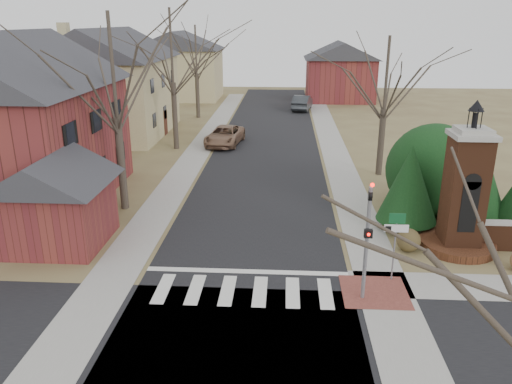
# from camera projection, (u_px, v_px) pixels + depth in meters

# --- Properties ---
(ground) EXTENTS (120.00, 120.00, 0.00)m
(ground) POSITION_uv_depth(u_px,v_px,m) (242.00, 303.00, 17.62)
(ground) COLOR brown
(ground) RESTS_ON ground
(main_street) EXTENTS (8.00, 70.00, 0.01)m
(main_street) POSITION_uv_depth(u_px,v_px,m) (266.00, 150.00, 38.37)
(main_street) COLOR black
(main_street) RESTS_ON ground
(cross_street) EXTENTS (120.00, 8.00, 0.01)m
(cross_street) POSITION_uv_depth(u_px,v_px,m) (233.00, 357.00, 14.79)
(cross_street) COLOR black
(cross_street) RESTS_ON ground
(crosswalk_zone) EXTENTS (8.00, 2.20, 0.02)m
(crosswalk_zone) POSITION_uv_depth(u_px,v_px,m) (244.00, 291.00, 18.37)
(crosswalk_zone) COLOR silver
(crosswalk_zone) RESTS_ON ground
(stop_bar) EXTENTS (8.00, 0.35, 0.02)m
(stop_bar) POSITION_uv_depth(u_px,v_px,m) (247.00, 272.00, 19.79)
(stop_bar) COLOR silver
(stop_bar) RESTS_ON ground
(sidewalk_right_main) EXTENTS (2.00, 60.00, 0.02)m
(sidewalk_right_main) POSITION_uv_depth(u_px,v_px,m) (334.00, 151.00, 38.08)
(sidewalk_right_main) COLOR gray
(sidewalk_right_main) RESTS_ON ground
(sidewalk_left) EXTENTS (2.00, 60.00, 0.02)m
(sidewalk_left) POSITION_uv_depth(u_px,v_px,m) (200.00, 149.00, 38.66)
(sidewalk_left) COLOR gray
(sidewalk_left) RESTS_ON ground
(curb_apron) EXTENTS (2.40, 2.40, 0.02)m
(curb_apron) POSITION_uv_depth(u_px,v_px,m) (374.00, 292.00, 18.29)
(curb_apron) COLOR brown
(curb_apron) RESTS_ON ground
(traffic_signal_pole) EXTENTS (0.28, 0.41, 4.50)m
(traffic_signal_pole) POSITION_uv_depth(u_px,v_px,m) (368.00, 232.00, 17.07)
(traffic_signal_pole) COLOR slate
(traffic_signal_pole) RESTS_ON ground
(sign_post) EXTENTS (0.90, 0.07, 2.75)m
(sign_post) POSITION_uv_depth(u_px,v_px,m) (396.00, 233.00, 18.54)
(sign_post) COLOR slate
(sign_post) RESTS_ON ground
(brick_gate_monument) EXTENTS (3.20, 3.20, 6.47)m
(brick_gate_monument) POSITION_uv_depth(u_px,v_px,m) (463.00, 202.00, 21.12)
(brick_gate_monument) COLOR #502917
(brick_gate_monument) RESTS_ON ground
(house_brick_left) EXTENTS (9.80, 11.80, 9.42)m
(house_brick_left) POSITION_uv_depth(u_px,v_px,m) (12.00, 116.00, 26.26)
(house_brick_left) COLOR maroon
(house_brick_left) RESTS_ON ground
(house_stucco_left) EXTENTS (9.80, 12.80, 9.28)m
(house_stucco_left) POSITION_uv_depth(u_px,v_px,m) (110.00, 80.00, 42.34)
(house_stucco_left) COLOR tan
(house_stucco_left) RESTS_ON ground
(garage_left) EXTENTS (4.80, 4.80, 4.29)m
(garage_left) POSITION_uv_depth(u_px,v_px,m) (55.00, 196.00, 21.60)
(garage_left) COLOR maroon
(garage_left) RESTS_ON ground
(house_distant_left) EXTENTS (10.80, 8.80, 8.53)m
(house_distant_left) POSITION_uv_depth(u_px,v_px,m) (179.00, 64.00, 62.18)
(house_distant_left) COLOR tan
(house_distant_left) RESTS_ON ground
(house_distant_right) EXTENTS (8.80, 8.80, 7.30)m
(house_distant_right) POSITION_uv_depth(u_px,v_px,m) (340.00, 70.00, 61.26)
(house_distant_right) COLOR maroon
(house_distant_right) RESTS_ON ground
(evergreen_near) EXTENTS (2.80, 2.80, 4.10)m
(evergreen_near) POSITION_uv_depth(u_px,v_px,m) (409.00, 183.00, 23.07)
(evergreen_near) COLOR #473D33
(evergreen_near) RESTS_ON ground
(evergreen_mid) EXTENTS (3.40, 3.40, 4.70)m
(evergreen_mid) POSITION_uv_depth(u_px,v_px,m) (474.00, 171.00, 23.92)
(evergreen_mid) COLOR #473D33
(evergreen_mid) RESTS_ON ground
(evergreen_mass) EXTENTS (4.80, 4.80, 4.80)m
(evergreen_mass) POSITION_uv_depth(u_px,v_px,m) (434.00, 167.00, 25.29)
(evergreen_mass) COLOR black
(evergreen_mass) RESTS_ON ground
(bare_tree_0) EXTENTS (8.05, 8.05, 11.15)m
(bare_tree_0) POSITION_uv_depth(u_px,v_px,m) (112.00, 59.00, 23.99)
(bare_tree_0) COLOR #473D33
(bare_tree_0) RESTS_ON ground
(bare_tree_1) EXTENTS (8.40, 8.40, 11.64)m
(bare_tree_1) POSITION_uv_depth(u_px,v_px,m) (171.00, 41.00, 36.14)
(bare_tree_1) COLOR #473D33
(bare_tree_1) RESTS_ON ground
(bare_tree_2) EXTENTS (7.35, 7.35, 10.19)m
(bare_tree_2) POSITION_uv_depth(u_px,v_px,m) (196.00, 46.00, 48.76)
(bare_tree_2) COLOR #473D33
(bare_tree_2) RESTS_ON ground
(bare_tree_3) EXTENTS (7.00, 7.00, 9.70)m
(bare_tree_3) POSITION_uv_depth(u_px,v_px,m) (387.00, 68.00, 30.11)
(bare_tree_3) COLOR #473D33
(bare_tree_3) RESTS_ON ground
(pickup_truck) EXTENTS (3.06, 5.52, 1.46)m
(pickup_truck) POSITION_uv_depth(u_px,v_px,m) (225.00, 136.00, 39.73)
(pickup_truck) COLOR #846048
(pickup_truck) RESTS_ON ground
(distant_car) EXTENTS (2.54, 5.17, 1.63)m
(distant_car) POSITION_uv_depth(u_px,v_px,m) (302.00, 103.00, 55.09)
(distant_car) COLOR #323639
(distant_car) RESTS_ON ground
(dry_shrub_left) EXTENTS (1.02, 1.02, 1.02)m
(dry_shrub_left) POSITION_uv_depth(u_px,v_px,m) (409.00, 240.00, 21.41)
(dry_shrub_left) COLOR #4E4123
(dry_shrub_left) RESTS_ON ground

